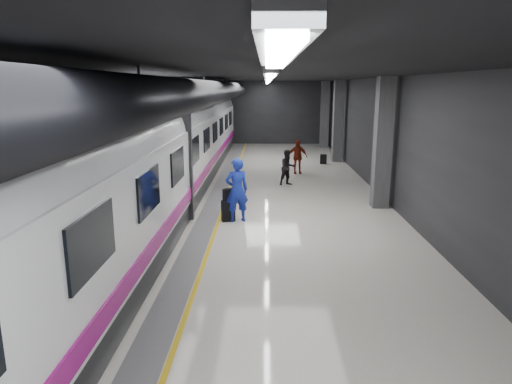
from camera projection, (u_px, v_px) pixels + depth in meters
ground at (249, 222)px, 14.33m from camera, size 40.00×40.00×0.00m
platform_hall at (240, 107)px, 14.46m from camera, size 10.02×40.02×4.51m
train at (142, 157)px, 13.92m from camera, size 3.05×38.00×4.05m
traveler_main at (237, 190)px, 14.22m from camera, size 0.85×0.69×2.02m
suitcase_main at (228, 211)px, 14.40m from camera, size 0.47×0.37×0.66m
shoulder_bag at (227, 195)px, 14.30m from camera, size 0.31×0.26×0.36m
traveler_far_a at (288, 168)px, 19.52m from camera, size 0.92×0.85×1.53m
traveler_far_b at (297, 157)px, 22.13m from camera, size 1.00×0.48×1.66m
suitcase_far at (323, 159)px, 24.97m from camera, size 0.38×0.27×0.53m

